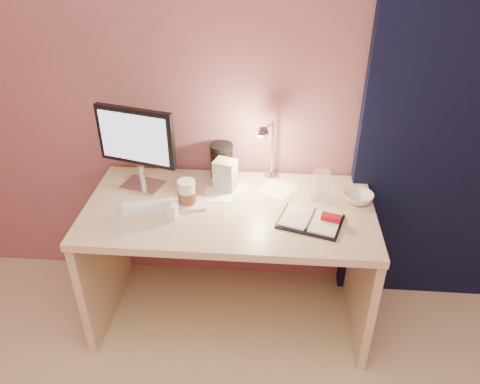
# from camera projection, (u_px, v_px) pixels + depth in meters

# --- Properties ---
(room) EXTENTS (3.50, 3.50, 3.50)m
(room) POSITION_uv_depth(u_px,v_px,m) (432.00, 110.00, 2.24)
(room) COLOR #C6B28E
(room) RESTS_ON ground
(desk) EXTENTS (1.40, 0.70, 0.73)m
(desk) POSITION_uv_depth(u_px,v_px,m) (231.00, 235.00, 2.44)
(desk) COLOR beige
(desk) RESTS_ON ground
(monitor) EXTENTS (0.40, 0.19, 0.43)m
(monitor) POSITION_uv_depth(u_px,v_px,m) (137.00, 141.00, 2.28)
(monitor) COLOR silver
(monitor) RESTS_ON desk
(keyboard) EXTENTS (0.41, 0.21, 0.02)m
(keyboard) POSITION_uv_depth(u_px,v_px,m) (164.00, 207.00, 2.25)
(keyboard) COLOR white
(keyboard) RESTS_ON desk
(planner) EXTENTS (0.33, 0.28, 0.04)m
(planner) POSITION_uv_depth(u_px,v_px,m) (312.00, 220.00, 2.15)
(planner) COLOR black
(planner) RESTS_ON desk
(paper_a) EXTENTS (0.14, 0.14, 0.00)m
(paper_a) POSITION_uv_depth(u_px,v_px,m) (219.00, 194.00, 2.35)
(paper_a) COLOR white
(paper_a) RESTS_ON desk
(paper_b) EXTENTS (0.23, 0.23, 0.00)m
(paper_b) POSITION_uv_depth(u_px,v_px,m) (278.00, 189.00, 2.40)
(paper_b) COLOR white
(paper_b) RESTS_ON desk
(paper_c) EXTENTS (0.19, 0.19, 0.00)m
(paper_c) POSITION_uv_depth(u_px,v_px,m) (234.00, 187.00, 2.41)
(paper_c) COLOR white
(paper_c) RESTS_ON desk
(coffee_cup) EXTENTS (0.09, 0.09, 0.14)m
(coffee_cup) POSITION_uv_depth(u_px,v_px,m) (187.00, 195.00, 2.23)
(coffee_cup) COLOR white
(coffee_cup) RESTS_ON desk
(clear_cup) EXTENTS (0.09, 0.09, 0.15)m
(clear_cup) POSITION_uv_depth(u_px,v_px,m) (321.00, 186.00, 2.28)
(clear_cup) COLOR white
(clear_cup) RESTS_ON desk
(bowl) EXTENTS (0.19, 0.19, 0.05)m
(bowl) POSITION_uv_depth(u_px,v_px,m) (358.00, 198.00, 2.29)
(bowl) COLOR white
(bowl) RESTS_ON desk
(lotion_bottle) EXTENTS (0.06, 0.06, 0.11)m
(lotion_bottle) POSITION_uv_depth(u_px,v_px,m) (172.00, 208.00, 2.16)
(lotion_bottle) COLOR white
(lotion_bottle) RESTS_ON desk
(dark_jar) EXTENTS (0.12, 0.12, 0.17)m
(dark_jar) POSITION_uv_depth(u_px,v_px,m) (222.00, 163.00, 2.47)
(dark_jar) COLOR black
(dark_jar) RESTS_ON desk
(product_box) EXTENTS (0.13, 0.11, 0.16)m
(product_box) POSITION_uv_depth(u_px,v_px,m) (225.00, 175.00, 2.37)
(product_box) COLOR silver
(product_box) RESTS_ON desk
(desk_lamp) EXTENTS (0.14, 0.20, 0.34)m
(desk_lamp) POSITION_uv_depth(u_px,v_px,m) (279.00, 148.00, 2.33)
(desk_lamp) COLOR silver
(desk_lamp) RESTS_ON desk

